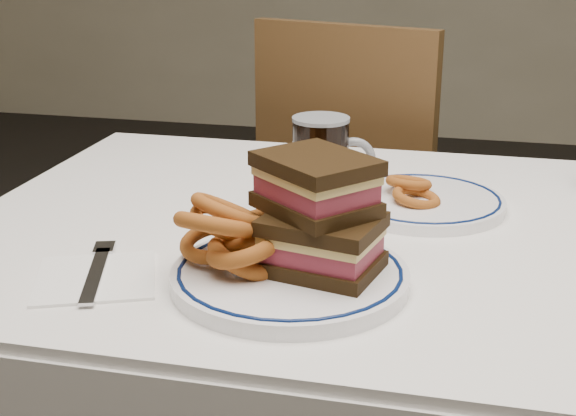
% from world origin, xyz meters
% --- Properties ---
extents(dining_table, '(1.27, 0.87, 0.75)m').
position_xyz_m(dining_table, '(0.00, 0.00, 0.64)').
color(dining_table, white).
rests_on(dining_table, floor).
extents(chair_far, '(0.56, 0.56, 0.96)m').
position_xyz_m(chair_far, '(-0.15, 0.77, 0.52)').
color(chair_far, '#442F16').
rests_on(chair_far, floor).
extents(main_plate, '(0.29, 0.29, 0.02)m').
position_xyz_m(main_plate, '(-0.10, -0.22, 0.76)').
color(main_plate, white).
rests_on(main_plate, dining_table).
extents(reuben_sandwich, '(0.17, 0.17, 0.14)m').
position_xyz_m(reuben_sandwich, '(-0.07, -0.20, 0.84)').
color(reuben_sandwich, black).
rests_on(reuben_sandwich, main_plate).
extents(onion_rings_main, '(0.14, 0.14, 0.13)m').
position_xyz_m(onion_rings_main, '(-0.17, -0.22, 0.81)').
color(onion_rings_main, brown).
rests_on(onion_rings_main, main_plate).
extents(ketchup_ramekin, '(0.06, 0.06, 0.03)m').
position_xyz_m(ketchup_ramekin, '(-0.14, -0.13, 0.79)').
color(ketchup_ramekin, white).
rests_on(ketchup_ramekin, main_plate).
extents(beer_mug, '(0.13, 0.09, 0.14)m').
position_xyz_m(beer_mug, '(-0.12, 0.06, 0.82)').
color(beer_mug, black).
rests_on(beer_mug, dining_table).
extents(far_plate, '(0.25, 0.25, 0.02)m').
position_xyz_m(far_plate, '(0.04, 0.10, 0.76)').
color(far_plate, white).
rests_on(far_plate, dining_table).
extents(onion_rings_far, '(0.09, 0.12, 0.04)m').
position_xyz_m(onion_rings_far, '(0.02, 0.10, 0.78)').
color(onion_rings_far, brown).
rests_on(onion_rings_far, far_plate).
extents(napkin_fork, '(0.19, 0.20, 0.01)m').
position_xyz_m(napkin_fork, '(-0.34, -0.26, 0.75)').
color(napkin_fork, white).
rests_on(napkin_fork, dining_table).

